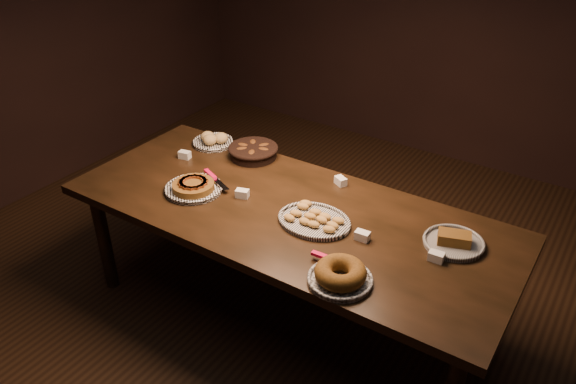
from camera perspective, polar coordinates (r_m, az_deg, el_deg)
The scene contains 9 objects.
ground at distance 3.42m, azimuth -0.10°, elevation -12.35°, with size 5.00×5.00×0.00m, color black.
buffet_table at distance 3.00m, azimuth -0.12°, elevation -2.91°, with size 2.40×1.00×0.75m.
apple_tart_plate at distance 3.15m, azimuth -9.56°, elevation 0.50°, with size 0.35×0.35×0.06m.
madeleine_platter at distance 2.84m, azimuth 2.67°, elevation -2.83°, with size 0.38×0.31×0.04m.
bundt_cake_plate at distance 2.47m, azimuth 5.33°, elevation -8.38°, with size 0.34×0.29×0.09m.
croissant_basket at distance 3.45m, azimuth -3.56°, elevation 4.23°, with size 0.33×0.33×0.08m.
bread_roll_plate at distance 3.64m, azimuth -7.64°, elevation 5.22°, with size 0.26×0.26×0.08m.
loaf_plate at distance 2.79m, azimuth 16.48°, elevation -4.84°, with size 0.29×0.29×0.07m.
tent_cards at distance 2.98m, azimuth 1.74°, elevation -0.86°, with size 1.73×0.48×0.04m.
Camera 1 is at (1.37, -2.07, 2.35)m, focal length 35.00 mm.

